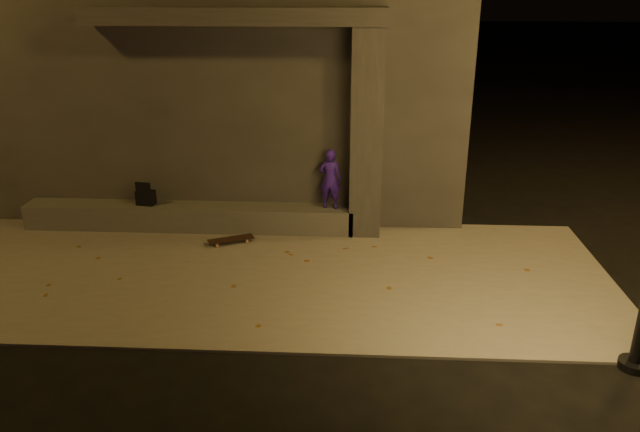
# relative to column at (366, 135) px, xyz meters

# --- Properties ---
(ground) EXTENTS (120.00, 120.00, 0.00)m
(ground) POSITION_rel_column_xyz_m (-1.70, -3.75, -1.84)
(ground) COLOR black
(ground) RESTS_ON ground
(sidewalk) EXTENTS (11.00, 4.40, 0.04)m
(sidewalk) POSITION_rel_column_xyz_m (-1.70, -1.75, -1.82)
(sidewalk) COLOR slate
(sidewalk) RESTS_ON ground
(building) EXTENTS (9.00, 5.10, 5.22)m
(building) POSITION_rel_column_xyz_m (-2.70, 2.74, 0.77)
(building) COLOR #383533
(building) RESTS_ON ground
(ledge) EXTENTS (6.00, 0.55, 0.45)m
(ledge) POSITION_rel_column_xyz_m (-3.20, 0.00, -1.58)
(ledge) COLOR #53514B
(ledge) RESTS_ON sidewalk
(column) EXTENTS (0.55, 0.55, 3.60)m
(column) POSITION_rel_column_xyz_m (0.00, 0.00, 0.00)
(column) COLOR #383533
(column) RESTS_ON sidewalk
(canopy) EXTENTS (5.00, 0.70, 0.28)m
(canopy) POSITION_rel_column_xyz_m (-2.20, 0.05, 1.94)
(canopy) COLOR #383533
(canopy) RESTS_ON column
(skateboarder) EXTENTS (0.43, 0.32, 1.09)m
(skateboarder) POSITION_rel_column_xyz_m (-0.62, 0.00, -0.81)
(skateboarder) COLOR #35189D
(skateboarder) RESTS_ON ledge
(backpack) EXTENTS (0.35, 0.26, 0.45)m
(backpack) POSITION_rel_column_xyz_m (-3.97, 0.00, -1.20)
(backpack) COLOR black
(backpack) RESTS_ON ledge
(skateboard) EXTENTS (0.80, 0.51, 0.09)m
(skateboard) POSITION_rel_column_xyz_m (-2.32, -0.65, -1.73)
(skateboard) COLOR black
(skateboard) RESTS_ON sidewalk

